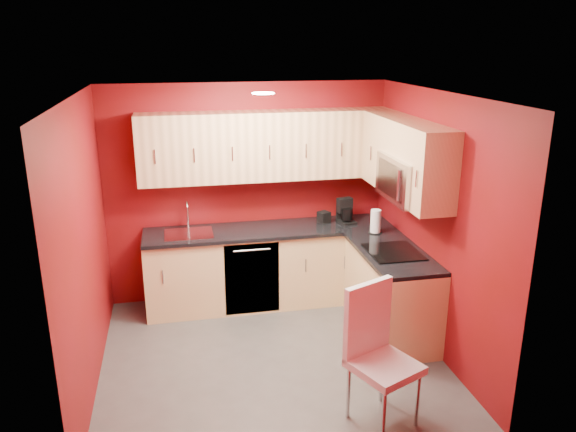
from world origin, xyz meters
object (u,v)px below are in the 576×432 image
object	(u,v)px
sink	(189,230)
coffee_maker	(347,211)
dining_chair	(385,359)
microwave	(409,179)
napkin_holder	(324,217)
paper_towel	(376,221)

from	to	relation	value
sink	coffee_maker	distance (m)	1.81
coffee_maker	dining_chair	bearing A→B (deg)	-112.43
microwave	sink	bearing A→B (deg)	154.40
napkin_holder	dining_chair	distance (m)	2.42
sink	dining_chair	xyz separation A→B (m)	(1.40, -2.32, -0.37)
microwave	dining_chair	world-z (taller)	microwave
paper_towel	napkin_holder	bearing A→B (deg)	134.58
microwave	napkin_holder	world-z (taller)	microwave
microwave	paper_towel	xyz separation A→B (m)	(-0.09, 0.60, -0.62)
coffee_maker	sink	bearing A→B (deg)	167.20
microwave	coffee_maker	bearing A→B (deg)	106.24
coffee_maker	dining_chair	xyz separation A→B (m)	(-0.40, -2.31, -0.48)
microwave	coffee_maker	distance (m)	1.20
microwave	dining_chair	distance (m)	1.85
napkin_holder	coffee_maker	bearing A→B (deg)	-15.63
microwave	coffee_maker	world-z (taller)	microwave
microwave	sink	distance (m)	2.43
sink	paper_towel	world-z (taller)	sink
sink	dining_chair	size ratio (longest dim) A/B	0.46
sink	dining_chair	bearing A→B (deg)	-58.93
coffee_maker	napkin_holder	distance (m)	0.27
microwave	napkin_holder	distance (m)	1.38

